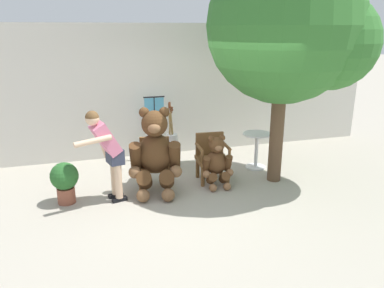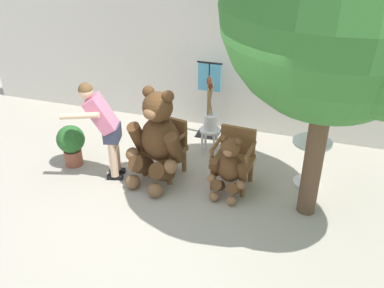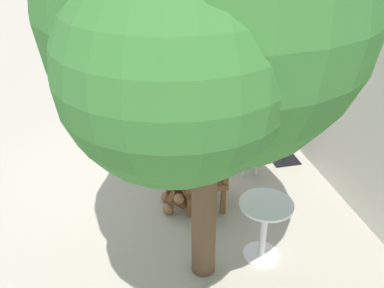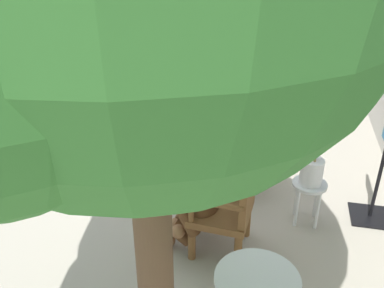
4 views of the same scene
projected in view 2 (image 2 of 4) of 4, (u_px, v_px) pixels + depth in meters
ground_plane at (187, 197)px, 6.13m from camera, size 60.00×60.00×0.00m
back_wall at (230, 54)px, 7.43m from camera, size 10.00×0.16×2.80m
wooden_chair_left at (166, 146)px, 6.51m from camera, size 0.66×0.63×0.86m
wooden_chair_right at (234, 156)px, 6.23m from camera, size 0.60×0.56×0.86m
teddy_bear_large at (157, 138)px, 6.17m from camera, size 0.91×0.91×1.47m
teddy_bear_small at (229, 167)px, 5.99m from camera, size 0.55×0.54×0.92m
person_visitor at (103, 123)px, 6.18m from camera, size 0.76×0.61×1.52m
white_stool at (210, 135)px, 7.03m from camera, size 0.34×0.34×0.46m
brush_bucket at (210, 118)px, 6.89m from camera, size 0.22×0.22×0.89m
round_side_table at (310, 158)px, 6.22m from camera, size 0.56×0.56×0.72m
patio_tree at (349, 13)px, 4.47m from camera, size 2.70×2.57×4.02m
potted_plant at (71, 143)px, 6.72m from camera, size 0.44×0.44×0.68m
clothing_display_stand at (209, 97)px, 7.46m from camera, size 0.44×0.40×1.36m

